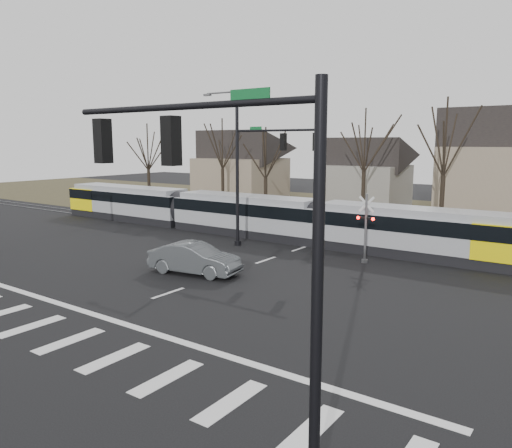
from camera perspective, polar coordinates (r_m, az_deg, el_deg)
The scene contains 15 objects.
ground at distance 22.26m, azimuth -13.70°, elevation -8.94°, with size 140.00×140.00×0.00m, color black.
grass_verge at distance 48.97m, azimuth 15.77°, elevation 0.90°, with size 140.00×28.00×0.01m, color #38331E.
crosswalk at distance 20.04m, azimuth -22.51°, elevation -11.45°, with size 27.00×2.60×0.01m.
stop_line at distance 21.20m, azimuth -17.42°, elevation -10.02°, with size 28.00×0.35×0.01m, color silver.
lane_dashes at distance 34.51m, azimuth 6.75°, elevation -2.22°, with size 0.18×30.00×0.01m.
rail_pair at distance 34.33m, azimuth 6.59°, elevation -2.24°, with size 90.00×1.52×0.06m.
tram at distance 37.42m, azimuth -1.28°, elevation 1.25°, with size 39.26×2.91×2.98m.
sedan at distance 26.56m, azimuth -7.04°, elevation -3.93°, with size 5.19×2.56×1.64m, color #474A4D.
signal_pole_near_right at distance 9.94m, azimuth -2.48°, elevation -0.57°, with size 6.72×0.44×8.00m.
signal_pole_far at distance 32.14m, azimuth 0.11°, elevation 7.23°, with size 9.28×0.44×10.20m.
rail_crossing_signal at distance 29.19m, azimuth 12.41°, elevation -0.74°, with size 1.08×0.36×4.00m.
tree_row at distance 42.20m, azimuth 15.87°, elevation 6.42°, with size 59.20×7.20×10.00m.
house_a at distance 59.91m, azimuth -1.78°, elevation 7.01°, with size 9.72×8.64×8.60m.
house_b at distance 54.11m, azimuth 12.39°, elevation 6.03°, with size 8.64×7.56×7.65m.
house_c at distance 47.30m, azimuth 26.84°, elevation 6.33°, with size 10.80×8.64×10.10m.
Camera 1 is at (16.12, -13.73, 6.87)m, focal length 35.00 mm.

